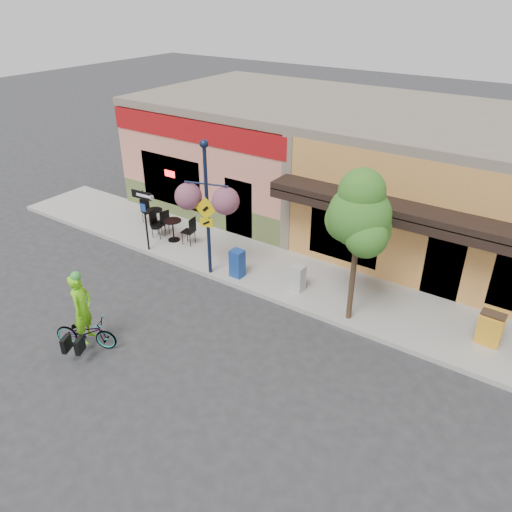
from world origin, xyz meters
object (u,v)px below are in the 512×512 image
Objects in this scene: building at (364,166)px; one_way_sign at (146,221)px; newspaper_box_blue at (237,263)px; cyclist_rider at (84,316)px; lamp_post at (207,210)px; bicycle at (86,332)px; newspaper_box_grey at (298,278)px; street_tree at (356,248)px.

one_way_sign is at bearing -125.82° from building.
building reaches higher than newspaper_box_blue.
building is at bearing -37.01° from cyclist_rider.
lamp_post is 4.82× the size of newspaper_box_blue.
bicycle is 0.75× the size of one_way_sign.
one_way_sign is 2.43× the size of newspaper_box_blue.
one_way_sign reaches higher than bicycle.
newspaper_box_blue is 2.05m from newspaper_box_grey.
lamp_post is at bearing -163.77° from newspaper_box_grey.
one_way_sign reaches higher than cyclist_rider.
one_way_sign is (-2.80, 0.00, -1.09)m from lamp_post.
bicycle is 6.24m from newspaper_box_grey.
one_way_sign is 2.65× the size of newspaper_box_grey.
lamp_post is at bearing -29.06° from cyclist_rider.
lamp_post is at bearing -5.24° from one_way_sign.
newspaper_box_grey is at bearing 10.82° from newspaper_box_blue.
street_tree is (5.21, 4.87, 1.93)m from bicycle.
street_tree is at bearing -68.07° from building.
building is 10.95× the size of bicycle.
newspaper_box_blue is 4.31m from street_tree.
cyclist_rider reaches higher than newspaper_box_grey.
cyclist_rider is 2.30× the size of newspaper_box_grey.
cyclist_rider is at bearing -102.95° from newspaper_box_blue.
street_tree is at bearing -9.38° from newspaper_box_grey.
lamp_post is 1.97m from newspaper_box_blue.
building is at bearing 100.08° from newspaper_box_grey.
bicycle is at bearing -111.90° from lamp_post.
newspaper_box_blue is at bearing 2.79° from lamp_post.
newspaper_box_blue is (0.87, 0.31, -1.74)m from lamp_post.
lamp_post reaches higher than cyclist_rider.
cyclist_rider is 2.11× the size of newspaper_box_blue.
newspaper_box_blue is at bearing -101.06° from building.
street_tree reaches higher than cyclist_rider.
one_way_sign reaches higher than newspaper_box_blue.
lamp_post is (-2.15, -6.85, 0.10)m from building.
cyclist_rider reaches higher than bicycle.
building is 8.22× the size of one_way_sign.
bicycle is 1.82× the size of newspaper_box_blue.
newspaper_box_blue is at bearing -38.58° from cyclist_rider.
newspaper_box_grey is 0.19× the size of street_tree.
newspaper_box_grey is (3.29, 5.30, 0.13)m from bicycle.
newspaper_box_blue is 0.21× the size of street_tree.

